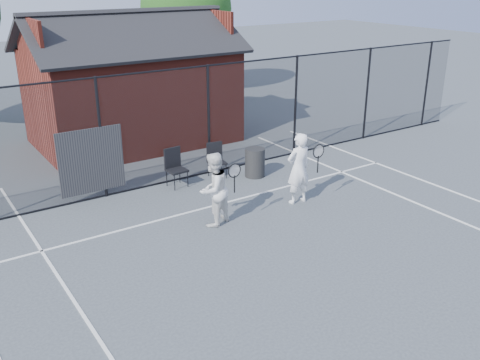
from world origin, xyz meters
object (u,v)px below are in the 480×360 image
clubhouse (132,93)px  chair_right (177,169)px  waste_bin (255,162)px  player_front (299,168)px  player_back (213,189)px  chair_left (217,161)px

clubhouse → chair_right: size_ratio=6.56×
chair_right → waste_bin: bearing=-17.2°
player_front → chair_right: (-1.96, 2.53, -0.38)m
chair_right → clubhouse: bearing=76.8°
player_back → chair_left: bearing=57.3°
chair_right → waste_bin: size_ratio=1.25×
player_back → chair_right: bearing=81.9°
chair_left → waste_bin: size_ratio=1.17×
clubhouse → chair_right: 4.59m
player_front → waste_bin: 2.09m
player_back → chair_left: (1.57, 2.44, -0.37)m
chair_left → waste_bin: 1.03m
player_front → player_back: player_front is taller
chair_right → waste_bin: (2.12, -0.50, -0.10)m
waste_bin → player_back: bearing=-141.8°
player_front → player_back: 2.31m
chair_left → chair_right: chair_right is taller
player_back → chair_left: 2.93m
player_back → waste_bin: player_back is taller
player_front → chair_right: bearing=127.8°
clubhouse → waste_bin: (1.40, -4.90, -1.21)m
chair_right → waste_bin: chair_right is taller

